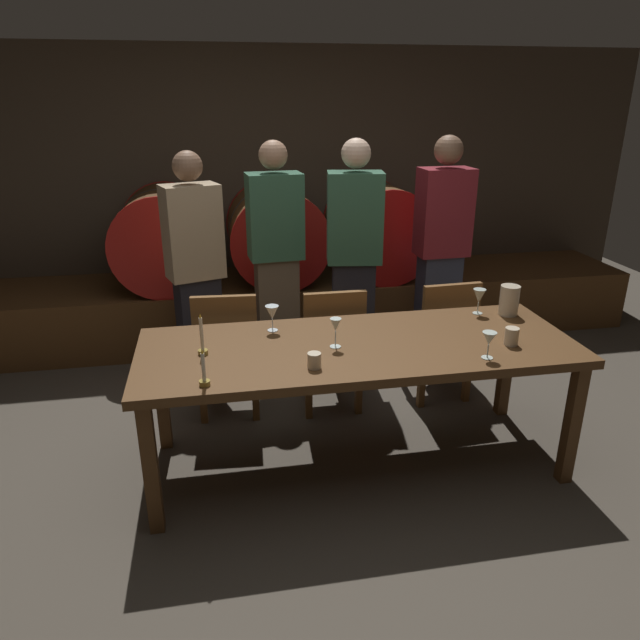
{
  "coord_description": "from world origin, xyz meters",
  "views": [
    {
      "loc": [
        -0.51,
        -2.85,
        2.03
      ],
      "look_at": [
        0.04,
        0.11,
        0.86
      ],
      "focal_mm": 32.77,
      "sensor_mm": 36.0,
      "label": 1
    }
  ],
  "objects_px": {
    "wine_barrel_left": "(165,238)",
    "chair_right": "(442,334)",
    "guest_far_right": "(441,253)",
    "wine_barrel_center": "(276,233)",
    "guest_center_right": "(354,263)",
    "candle_right": "(204,376)",
    "chair_left": "(227,348)",
    "chair_center": "(331,343)",
    "guest_far_left": "(196,270)",
    "wine_glass_center_left": "(336,326)",
    "candle_left": "(202,343)",
    "pitcher": "(509,300)",
    "wine_glass_far_left": "(272,313)",
    "cup_right": "(512,336)",
    "wine_glass_far_right": "(479,297)",
    "wine_glass_center_right": "(489,339)",
    "wine_barrel_right": "(377,229)",
    "cup_left": "(314,360)",
    "dining_table": "(358,355)",
    "guest_center_left": "(276,262)"
  },
  "relations": [
    {
      "from": "pitcher",
      "to": "wine_glass_center_right",
      "type": "bearing_deg",
      "value": -125.43
    },
    {
      "from": "wine_barrel_center",
      "to": "guest_far_left",
      "type": "distance_m",
      "value": 1.06
    },
    {
      "from": "wine_glass_far_right",
      "to": "guest_center_right",
      "type": "bearing_deg",
      "value": 127.89
    },
    {
      "from": "chair_right",
      "to": "wine_glass_far_left",
      "type": "height_order",
      "value": "wine_glass_far_left"
    },
    {
      "from": "candle_right",
      "to": "wine_glass_far_right",
      "type": "height_order",
      "value": "candle_right"
    },
    {
      "from": "wine_barrel_center",
      "to": "chair_center",
      "type": "distance_m",
      "value": 1.51
    },
    {
      "from": "guest_far_left",
      "to": "pitcher",
      "type": "height_order",
      "value": "guest_far_left"
    },
    {
      "from": "candle_left",
      "to": "wine_glass_center_right",
      "type": "relative_size",
      "value": 1.6
    },
    {
      "from": "wine_glass_far_right",
      "to": "cup_right",
      "type": "distance_m",
      "value": 0.49
    },
    {
      "from": "wine_barrel_right",
      "to": "wine_glass_center_right",
      "type": "height_order",
      "value": "wine_barrel_right"
    },
    {
      "from": "chair_right",
      "to": "wine_barrel_center",
      "type": "bearing_deg",
      "value": -58.34
    },
    {
      "from": "wine_barrel_right",
      "to": "cup_left",
      "type": "bearing_deg",
      "value": -112.57
    },
    {
      "from": "pitcher",
      "to": "wine_glass_center_left",
      "type": "distance_m",
      "value": 1.18
    },
    {
      "from": "wine_barrel_left",
      "to": "guest_far_right",
      "type": "bearing_deg",
      "value": -22.03
    },
    {
      "from": "guest_far_left",
      "to": "candle_left",
      "type": "xyz_separation_m",
      "value": [
        0.05,
        -1.25,
        -0.03
      ]
    },
    {
      "from": "wine_glass_far_left",
      "to": "cup_right",
      "type": "xyz_separation_m",
      "value": [
        1.25,
        -0.44,
        -0.06
      ]
    },
    {
      "from": "wine_barrel_center",
      "to": "cup_right",
      "type": "distance_m",
      "value": 2.47
    },
    {
      "from": "wine_barrel_center",
      "to": "dining_table",
      "type": "distance_m",
      "value": 2.11
    },
    {
      "from": "wine_barrel_left",
      "to": "guest_center_right",
      "type": "distance_m",
      "value": 1.69
    },
    {
      "from": "candle_left",
      "to": "wine_glass_far_right",
      "type": "bearing_deg",
      "value": 10.53
    },
    {
      "from": "guest_center_right",
      "to": "wine_glass_far_left",
      "type": "distance_m",
      "value": 1.06
    },
    {
      "from": "wine_barrel_center",
      "to": "guest_center_right",
      "type": "bearing_deg",
      "value": -65.61
    },
    {
      "from": "wine_barrel_left",
      "to": "cup_right",
      "type": "distance_m",
      "value": 2.98
    },
    {
      "from": "guest_center_right",
      "to": "wine_glass_center_right",
      "type": "distance_m",
      "value": 1.44
    },
    {
      "from": "guest_far_right",
      "to": "wine_glass_far_right",
      "type": "distance_m",
      "value": 0.92
    },
    {
      "from": "wine_barrel_left",
      "to": "candle_right",
      "type": "height_order",
      "value": "wine_barrel_left"
    },
    {
      "from": "dining_table",
      "to": "wine_glass_far_right",
      "type": "xyz_separation_m",
      "value": [
        0.84,
        0.32,
        0.18
      ]
    },
    {
      "from": "wine_glass_center_right",
      "to": "guest_far_left",
      "type": "bearing_deg",
      "value": 133.55
    },
    {
      "from": "chair_center",
      "to": "wine_barrel_left",
      "type": "bearing_deg",
      "value": -51.7
    },
    {
      "from": "chair_center",
      "to": "wine_glass_center_left",
      "type": "bearing_deg",
      "value": 80.37
    },
    {
      "from": "chair_left",
      "to": "chair_center",
      "type": "bearing_deg",
      "value": 179.84
    },
    {
      "from": "chair_center",
      "to": "guest_center_right",
      "type": "xyz_separation_m",
      "value": [
        0.25,
        0.45,
        0.42
      ]
    },
    {
      "from": "guest_center_left",
      "to": "wine_glass_center_right",
      "type": "height_order",
      "value": "guest_center_left"
    },
    {
      "from": "chair_center",
      "to": "wine_glass_center_right",
      "type": "xyz_separation_m",
      "value": [
        0.62,
        -0.95,
        0.38
      ]
    },
    {
      "from": "pitcher",
      "to": "wine_glass_center_right",
      "type": "height_order",
      "value": "pitcher"
    },
    {
      "from": "guest_far_left",
      "to": "candle_right",
      "type": "xyz_separation_m",
      "value": [
        0.06,
        -1.61,
        -0.05
      ]
    },
    {
      "from": "guest_far_left",
      "to": "wine_glass_center_left",
      "type": "relative_size",
      "value": 10.29
    },
    {
      "from": "wine_barrel_center",
      "to": "guest_center_right",
      "type": "xyz_separation_m",
      "value": [
        0.45,
        -0.99,
        -0.01
      ]
    },
    {
      "from": "wine_barrel_center",
      "to": "candle_left",
      "type": "height_order",
      "value": "wine_barrel_center"
    },
    {
      "from": "wine_barrel_left",
      "to": "chair_right",
      "type": "height_order",
      "value": "wine_barrel_left"
    },
    {
      "from": "candle_right",
      "to": "wine_barrel_left",
      "type": "bearing_deg",
      "value": 97.46
    },
    {
      "from": "candle_left",
      "to": "candle_right",
      "type": "xyz_separation_m",
      "value": [
        0.01,
        -0.36,
        -0.02
      ]
    },
    {
      "from": "chair_left",
      "to": "wine_glass_center_left",
      "type": "distance_m",
      "value": 1.0
    },
    {
      "from": "wine_barrel_left",
      "to": "pitcher",
      "type": "xyz_separation_m",
      "value": [
        2.15,
        -1.81,
        -0.06
      ]
    },
    {
      "from": "wine_barrel_left",
      "to": "chair_center",
      "type": "height_order",
      "value": "wine_barrel_left"
    },
    {
      "from": "guest_center_right",
      "to": "candle_left",
      "type": "xyz_separation_m",
      "value": [
        -1.07,
        -1.08,
        -0.08
      ]
    },
    {
      "from": "wine_barrel_left",
      "to": "wine_glass_far_left",
      "type": "bearing_deg",
      "value": -68.83
    },
    {
      "from": "candle_left",
      "to": "candle_right",
      "type": "height_order",
      "value": "candle_left"
    },
    {
      "from": "guest_center_right",
      "to": "guest_far_left",
      "type": "bearing_deg",
      "value": 0.28
    },
    {
      "from": "wine_barrel_left",
      "to": "guest_far_right",
      "type": "height_order",
      "value": "guest_far_right"
    }
  ]
}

